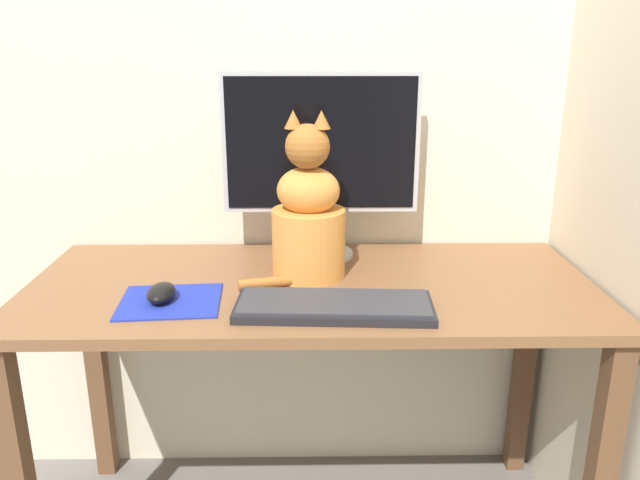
{
  "coord_description": "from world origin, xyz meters",
  "views": [
    {
      "loc": [
        0.0,
        -1.37,
        1.25
      ],
      "look_at": [
        0.02,
        -0.06,
        0.83
      ],
      "focal_mm": 35.0,
      "sensor_mm": 36.0,
      "label": 1
    }
  ],
  "objects_px": {
    "monitor": "(320,154)",
    "keyboard": "(334,306)",
    "cat": "(308,217)",
    "computer_mouse_left": "(161,293)"
  },
  "relations": [
    {
      "from": "monitor",
      "to": "keyboard",
      "type": "xyz_separation_m",
      "value": [
        0.02,
        -0.36,
        -0.26
      ]
    },
    {
      "from": "cat",
      "to": "keyboard",
      "type": "bearing_deg",
      "value": -69.85
    },
    {
      "from": "keyboard",
      "to": "cat",
      "type": "relative_size",
      "value": 1.06
    },
    {
      "from": "monitor",
      "to": "computer_mouse_left",
      "type": "relative_size",
      "value": 5.03
    },
    {
      "from": "monitor",
      "to": "cat",
      "type": "distance_m",
      "value": 0.2
    },
    {
      "from": "monitor",
      "to": "computer_mouse_left",
      "type": "bearing_deg",
      "value": -138.76
    },
    {
      "from": "cat",
      "to": "monitor",
      "type": "bearing_deg",
      "value": 83.38
    },
    {
      "from": "computer_mouse_left",
      "to": "cat",
      "type": "xyz_separation_m",
      "value": [
        0.32,
        0.16,
        0.13
      ]
    },
    {
      "from": "monitor",
      "to": "keyboard",
      "type": "height_order",
      "value": "monitor"
    },
    {
      "from": "cat",
      "to": "computer_mouse_left",
      "type": "bearing_deg",
      "value": -148.02
    }
  ]
}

